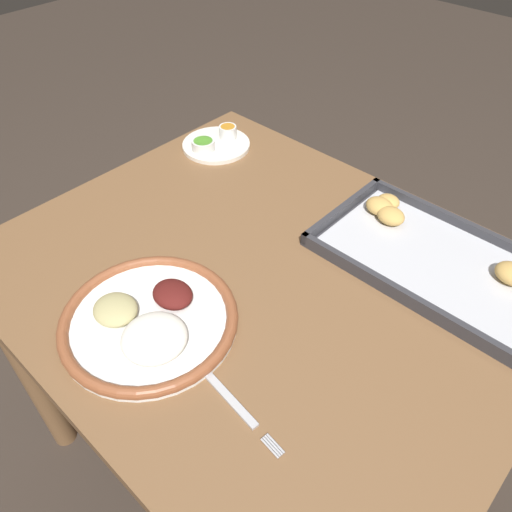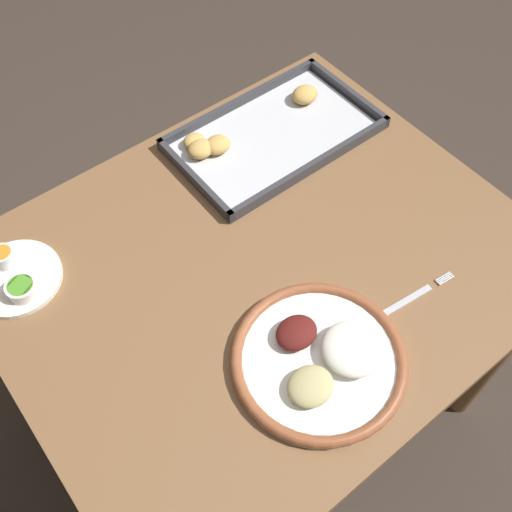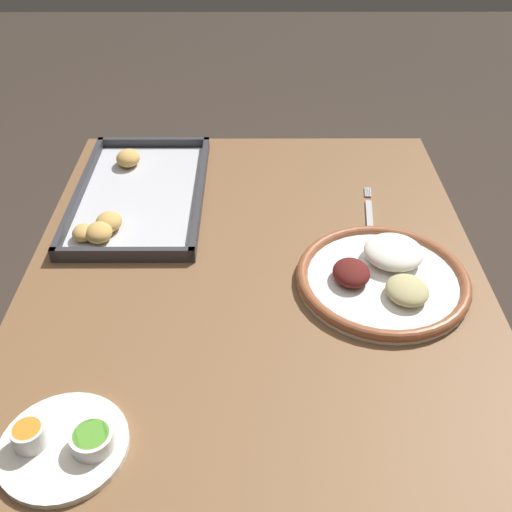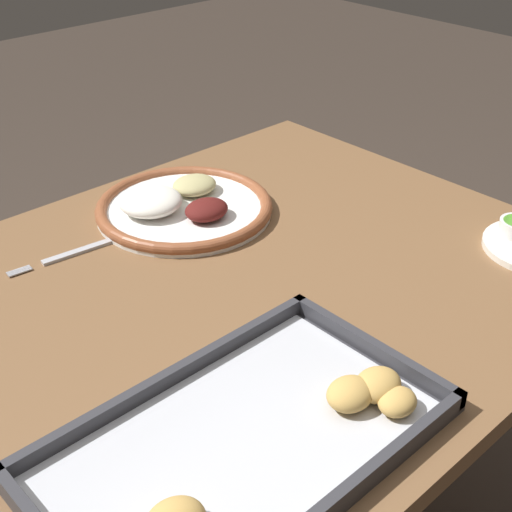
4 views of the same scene
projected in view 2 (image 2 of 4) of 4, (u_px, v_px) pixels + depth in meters
ground_plane at (261, 399)px, 1.69m from camera, size 8.00×8.00×0.00m
dining_table at (262, 293)px, 1.21m from camera, size 0.96×0.80×0.70m
dinner_plate at (321, 359)px, 0.98m from camera, size 0.29×0.29×0.05m
fork at (405, 302)px, 1.06m from camera, size 0.20×0.04×0.00m
saucer_plate at (15, 277)px, 1.08m from camera, size 0.17×0.17×0.04m
baking_tray at (267, 134)px, 1.28m from camera, size 0.43×0.26×0.04m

